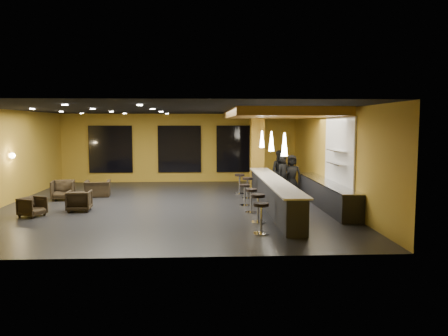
{
  "coord_description": "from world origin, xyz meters",
  "views": [
    {
      "loc": [
        1.2,
        -16.0,
        2.94
      ],
      "look_at": [
        2.0,
        0.5,
        1.3
      ],
      "focal_mm": 35.0,
      "sensor_mm": 36.0,
      "label": 1
    }
  ],
  "objects_px": {
    "column": "(257,151)",
    "staff_c": "(292,175)",
    "pendant_1": "(271,141)",
    "bar_stool_5": "(240,181)",
    "pendant_0": "(284,144)",
    "armchair_c": "(63,190)",
    "pendant_2": "(262,139)",
    "armchair_b": "(79,201)",
    "bar_stool_0": "(261,214)",
    "prep_counter": "(325,194)",
    "bar_stool_4": "(247,185)",
    "armchair_a": "(32,207)",
    "staff_b": "(281,172)",
    "bar_counter": "(273,195)",
    "bar_stool_3": "(245,192)",
    "staff_a": "(283,176)",
    "bar_stool_1": "(258,204)",
    "bar_stool_2": "(251,198)",
    "armchair_d": "(98,189)"
  },
  "relations": [
    {
      "from": "pendant_0",
      "to": "column",
      "type": "bearing_deg",
      "value": 90.0
    },
    {
      "from": "column",
      "to": "bar_stool_2",
      "type": "distance_m",
      "value": 5.47
    },
    {
      "from": "bar_stool_5",
      "to": "bar_stool_2",
      "type": "bearing_deg",
      "value": -89.3
    },
    {
      "from": "prep_counter",
      "to": "bar_stool_0",
      "type": "xyz_separation_m",
      "value": [
        -2.9,
        -4.03,
        0.12
      ]
    },
    {
      "from": "pendant_1",
      "to": "staff_b",
      "type": "relative_size",
      "value": 0.38
    },
    {
      "from": "staff_c",
      "to": "armchair_c",
      "type": "distance_m",
      "value": 9.26
    },
    {
      "from": "armchair_d",
      "to": "bar_stool_2",
      "type": "distance_m",
      "value": 6.96
    },
    {
      "from": "armchair_a",
      "to": "bar_stool_0",
      "type": "xyz_separation_m",
      "value": [
        7.05,
        -2.63,
        0.23
      ]
    },
    {
      "from": "bar_stool_0",
      "to": "pendant_1",
      "type": "bearing_deg",
      "value": 77.48
    },
    {
      "from": "pendant_0",
      "to": "bar_stool_1",
      "type": "xyz_separation_m",
      "value": [
        -0.8,
        -0.14,
        -1.79
      ]
    },
    {
      "from": "armchair_c",
      "to": "bar_stool_4",
      "type": "height_order",
      "value": "bar_stool_4"
    },
    {
      "from": "pendant_1",
      "to": "bar_stool_5",
      "type": "bearing_deg",
      "value": 107.41
    },
    {
      "from": "bar_counter",
      "to": "staff_c",
      "type": "height_order",
      "value": "staff_c"
    },
    {
      "from": "bar_counter",
      "to": "bar_stool_1",
      "type": "xyz_separation_m",
      "value": [
        -0.8,
        -2.14,
        0.06
      ]
    },
    {
      "from": "armchair_c",
      "to": "bar_stool_0",
      "type": "xyz_separation_m",
      "value": [
        7.06,
        -5.76,
        0.16
      ]
    },
    {
      "from": "staff_b",
      "to": "armchair_a",
      "type": "distance_m",
      "value": 9.93
    },
    {
      "from": "prep_counter",
      "to": "bar_stool_0",
      "type": "relative_size",
      "value": 7.04
    },
    {
      "from": "staff_c",
      "to": "bar_stool_5",
      "type": "xyz_separation_m",
      "value": [
        -2.16,
        0.34,
        -0.3
      ]
    },
    {
      "from": "column",
      "to": "pendant_2",
      "type": "relative_size",
      "value": 5.0
    },
    {
      "from": "staff_a",
      "to": "bar_stool_5",
      "type": "xyz_separation_m",
      "value": [
        -1.78,
        0.53,
        -0.28
      ]
    },
    {
      "from": "bar_stool_5",
      "to": "armchair_c",
      "type": "bearing_deg",
      "value": -170.91
    },
    {
      "from": "bar_counter",
      "to": "staff_b",
      "type": "relative_size",
      "value": 4.33
    },
    {
      "from": "armchair_b",
      "to": "staff_c",
      "type": "bearing_deg",
      "value": -162.81
    },
    {
      "from": "prep_counter",
      "to": "armchair_d",
      "type": "bearing_deg",
      "value": 164.29
    },
    {
      "from": "armchair_d",
      "to": "bar_stool_1",
      "type": "distance_m",
      "value": 7.87
    },
    {
      "from": "armchair_c",
      "to": "bar_counter",
      "type": "bearing_deg",
      "value": -24.68
    },
    {
      "from": "pendant_1",
      "to": "bar_stool_5",
      "type": "xyz_separation_m",
      "value": [
        -0.89,
        2.85,
        -1.8
      ]
    },
    {
      "from": "column",
      "to": "armchair_b",
      "type": "bearing_deg",
      "value": -145.0
    },
    {
      "from": "armchair_b",
      "to": "armchair_c",
      "type": "bearing_deg",
      "value": -65.16
    },
    {
      "from": "column",
      "to": "bar_stool_3",
      "type": "relative_size",
      "value": 4.46
    },
    {
      "from": "pendant_0",
      "to": "armchair_a",
      "type": "relative_size",
      "value": 1.01
    },
    {
      "from": "pendant_2",
      "to": "pendant_1",
      "type": "bearing_deg",
      "value": -90.0
    },
    {
      "from": "pendant_1",
      "to": "pendant_2",
      "type": "relative_size",
      "value": 1.0
    },
    {
      "from": "staff_c",
      "to": "armchair_d",
      "type": "bearing_deg",
      "value": -172.92
    },
    {
      "from": "armchair_b",
      "to": "armchair_a",
      "type": "bearing_deg",
      "value": 29.05
    },
    {
      "from": "staff_c",
      "to": "armchair_c",
      "type": "relative_size",
      "value": 1.99
    },
    {
      "from": "bar_stool_1",
      "to": "staff_c",
      "type": "bearing_deg",
      "value": 68.18
    },
    {
      "from": "staff_a",
      "to": "bar_stool_2",
      "type": "bearing_deg",
      "value": -141.26
    },
    {
      "from": "armchair_b",
      "to": "pendant_2",
      "type": "bearing_deg",
      "value": -159.34
    },
    {
      "from": "armchair_c",
      "to": "bar_stool_0",
      "type": "bearing_deg",
      "value": -48.25
    },
    {
      "from": "prep_counter",
      "to": "bar_stool_5",
      "type": "xyz_separation_m",
      "value": [
        -2.89,
        2.85,
        0.12
      ]
    },
    {
      "from": "staff_a",
      "to": "bar_stool_1",
      "type": "relative_size",
      "value": 1.91
    },
    {
      "from": "staff_b",
      "to": "bar_stool_2",
      "type": "height_order",
      "value": "staff_b"
    },
    {
      "from": "prep_counter",
      "to": "pendant_0",
      "type": "relative_size",
      "value": 8.57
    },
    {
      "from": "column",
      "to": "staff_c",
      "type": "relative_size",
      "value": 2.08
    },
    {
      "from": "staff_a",
      "to": "bar_stool_0",
      "type": "height_order",
      "value": "staff_a"
    },
    {
      "from": "pendant_0",
      "to": "pendant_1",
      "type": "height_order",
      "value": "same"
    },
    {
      "from": "armchair_c",
      "to": "bar_stool_3",
      "type": "relative_size",
      "value": 1.08
    },
    {
      "from": "staff_b",
      "to": "bar_stool_5",
      "type": "xyz_separation_m",
      "value": [
        -1.81,
        -0.21,
        -0.38
      ]
    },
    {
      "from": "bar_stool_5",
      "to": "bar_stool_0",
      "type": "bearing_deg",
      "value": -90.0
    }
  ]
}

